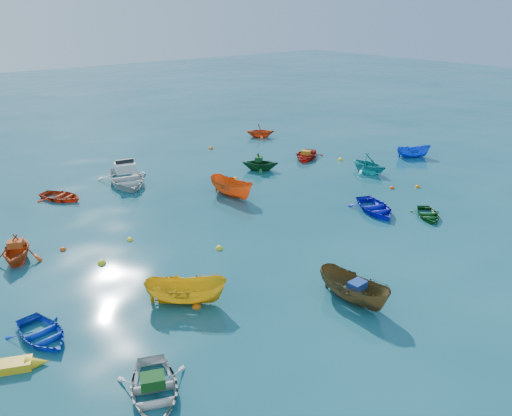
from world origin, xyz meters
TOP-DOWN VIEW (x-y plane):
  - ground at (0.00, 0.00)m, footprint 160.00×160.00m
  - dinghy_blue_sw at (-12.73, 1.14)m, footprint 2.22×2.90m
  - dinghy_white_near at (-11.05, -3.79)m, footprint 3.17×3.60m
  - sampan_brown_mid at (-2.54, -4.14)m, footprint 1.36×3.31m
  - dinghy_blue_se at (5.47, 1.14)m, footprint 3.44×3.90m
  - dinghy_orange_w at (-11.75, 7.66)m, footprint 3.16×3.31m
  - sampan_yellow_mid at (-7.67, -0.13)m, footprint 3.22×3.00m
  - dinghy_green_e at (7.10, -1.19)m, footprint 2.84×2.88m
  - dinghy_cyan_se at (10.74, 5.94)m, footprint 2.52×2.89m
  - sampan_orange_n at (0.67, 8.13)m, footprint 1.71×3.51m
  - dinghy_green_n at (5.27, 11.03)m, footprint 3.30×3.29m
  - dinghy_red_ne at (9.84, 11.09)m, footprint 3.78×3.50m
  - sampan_blue_far at (16.39, 6.19)m, footprint 2.68×2.29m
  - dinghy_red_far at (-7.55, 14.17)m, footprint 3.05×3.35m
  - dinghy_orange_far at (11.29, 18.29)m, footprint 3.16×3.10m
  - motorboat_white at (-3.28, 14.27)m, footprint 4.29×5.23m
  - tarp_green_a at (-11.01, -3.70)m, footprint 0.87×0.79m
  - tarp_blue_a at (-2.53, -4.29)m, footprint 0.68×0.52m
  - tarp_orange_a at (-11.73, 7.70)m, footprint 0.78×0.71m
  - tarp_green_b at (5.20, 11.10)m, footprint 0.82×0.82m
  - tarp_orange_b at (9.76, 11.04)m, footprint 0.75×0.80m
  - buoy_or_a at (-7.51, -0.62)m, footprint 0.36×0.36m
  - buoy_ye_a at (-3.99, 2.87)m, footprint 0.35×0.35m
  - buoy_or_b at (9.36, 2.87)m, footprint 0.32×0.32m
  - buoy_ye_b at (-8.93, 4.99)m, footprint 0.38×0.38m
  - buoy_or_c at (-9.81, 7.45)m, footprint 0.30×0.30m
  - buoy_ye_c at (2.73, 10.56)m, footprint 0.35×0.35m
  - buoy_or_d at (10.81, 1.97)m, footprint 0.32×0.32m
  - buoy_ye_d at (-6.87, 6.43)m, footprint 0.30×0.30m
  - buoy_or_e at (5.73, 17.80)m, footprint 0.38×0.38m
  - buoy_ye_e at (11.50, 9.13)m, footprint 0.38×0.38m

SIDE VIEW (x-z plane):
  - ground at x=0.00m, z-range 0.00..0.00m
  - dinghy_blue_sw at x=-12.73m, z-range -0.28..0.28m
  - dinghy_white_near at x=-11.05m, z-range -0.31..0.31m
  - sampan_brown_mid at x=-2.54m, z-range -0.63..0.63m
  - dinghy_blue_se at x=5.47m, z-range -0.34..0.34m
  - dinghy_orange_w at x=-11.75m, z-range -0.68..0.68m
  - sampan_yellow_mid at x=-7.67m, z-range -0.62..0.62m
  - dinghy_green_e at x=7.10m, z-range -0.24..0.24m
  - dinghy_cyan_se at x=10.74m, z-range -0.73..0.73m
  - sampan_orange_n at x=0.67m, z-range -0.65..0.65m
  - dinghy_green_n at x=5.27m, z-range -0.66..0.66m
  - dinghy_red_ne at x=9.84m, z-range -0.32..0.32m
  - sampan_blue_far at x=16.39m, z-range -0.50..0.50m
  - dinghy_red_far at x=-7.55m, z-range -0.28..0.28m
  - dinghy_orange_far at x=11.29m, z-range -0.63..0.63m
  - motorboat_white at x=-3.28m, z-range -0.77..0.77m
  - buoy_or_a at x=-7.51m, z-range -0.18..0.18m
  - buoy_ye_a at x=-3.99m, z-range -0.17..0.17m
  - buoy_or_b at x=9.36m, z-range -0.16..0.16m
  - buoy_ye_b at x=-8.93m, z-range -0.19..0.19m
  - buoy_or_c at x=-9.81m, z-range -0.15..0.15m
  - buoy_ye_c at x=2.73m, z-range -0.18..0.18m
  - buoy_or_d at x=10.81m, z-range -0.16..0.16m
  - buoy_ye_d at x=-6.87m, z-range -0.15..0.15m
  - buoy_or_e at x=5.73m, z-range -0.19..0.19m
  - buoy_ye_e at x=11.50m, z-range -0.19..0.19m
  - tarp_orange_b at x=9.76m, z-range 0.32..0.63m
  - tarp_green_a at x=-11.01m, z-range 0.31..0.66m
  - tarp_blue_a at x=-2.53m, z-range 0.63..0.95m
  - tarp_green_b at x=5.20m, z-range 0.66..0.98m
  - tarp_orange_a at x=-11.73m, z-range 0.68..0.98m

